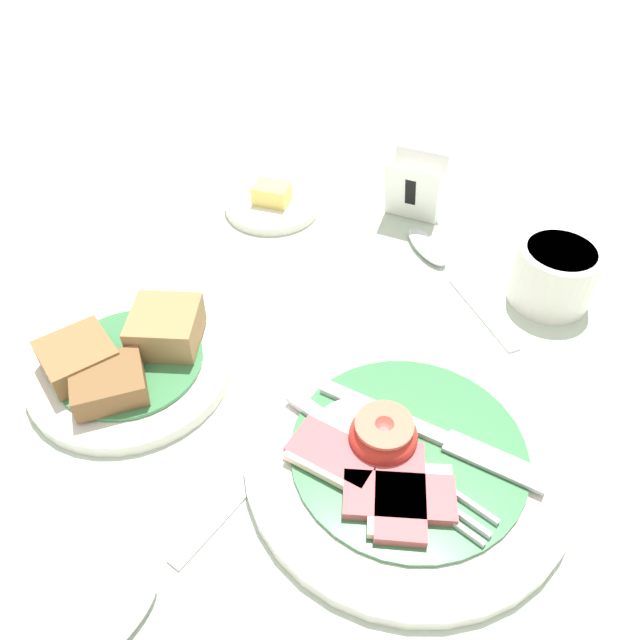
{
  "coord_description": "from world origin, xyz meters",
  "views": [
    {
      "loc": [
        0.15,
        -0.25,
        0.42
      ],
      "look_at": [
        -0.04,
        0.11,
        0.02
      ],
      "focal_mm": 35.0,
      "sensor_mm": 36.0,
      "label": 1
    }
  ],
  "objects_px": {
    "breakfast_plate": "(402,455)",
    "bread_plate": "(129,361)",
    "teaspoon_near_cup": "(444,263)",
    "sugar_cup": "(555,273)",
    "butter_dish": "(272,203)",
    "number_card": "(414,189)",
    "teaspoon_by_saucer": "(146,592)"
  },
  "relations": [
    {
      "from": "butter_dish",
      "to": "teaspoon_by_saucer",
      "type": "xyz_separation_m",
      "value": [
        0.16,
        -0.42,
        -0.0
      ]
    },
    {
      "from": "bread_plate",
      "to": "butter_dish",
      "type": "distance_m",
      "value": 0.28
    },
    {
      "from": "teaspoon_by_saucer",
      "to": "number_card",
      "type": "bearing_deg",
      "value": -170.56
    },
    {
      "from": "number_card",
      "to": "teaspoon_near_cup",
      "type": "xyz_separation_m",
      "value": [
        0.06,
        -0.07,
        -0.03
      ]
    },
    {
      "from": "sugar_cup",
      "to": "butter_dish",
      "type": "xyz_separation_m",
      "value": [
        -0.32,
        0.0,
        -0.02
      ]
    },
    {
      "from": "breakfast_plate",
      "to": "teaspoon_near_cup",
      "type": "xyz_separation_m",
      "value": [
        -0.05,
        0.24,
        -0.01
      ]
    },
    {
      "from": "butter_dish",
      "to": "teaspoon_by_saucer",
      "type": "relative_size",
      "value": 0.57
    },
    {
      "from": "bread_plate",
      "to": "teaspoon_by_saucer",
      "type": "relative_size",
      "value": 0.91
    },
    {
      "from": "breakfast_plate",
      "to": "bread_plate",
      "type": "height_order",
      "value": "bread_plate"
    },
    {
      "from": "teaspoon_by_saucer",
      "to": "butter_dish",
      "type": "bearing_deg",
      "value": -151.11
    },
    {
      "from": "breakfast_plate",
      "to": "teaspoon_by_saucer",
      "type": "bearing_deg",
      "value": -121.82
    },
    {
      "from": "breakfast_plate",
      "to": "bread_plate",
      "type": "bearing_deg",
      "value": -173.68
    },
    {
      "from": "breakfast_plate",
      "to": "sugar_cup",
      "type": "relative_size",
      "value": 3.2
    },
    {
      "from": "sugar_cup",
      "to": "teaspoon_by_saucer",
      "type": "distance_m",
      "value": 0.45
    },
    {
      "from": "breakfast_plate",
      "to": "teaspoon_near_cup",
      "type": "height_order",
      "value": "breakfast_plate"
    },
    {
      "from": "teaspoon_near_cup",
      "to": "bread_plate",
      "type": "bearing_deg",
      "value": 94.91
    },
    {
      "from": "bread_plate",
      "to": "butter_dish",
      "type": "height_order",
      "value": "bread_plate"
    },
    {
      "from": "number_card",
      "to": "teaspoon_near_cup",
      "type": "relative_size",
      "value": 0.46
    },
    {
      "from": "number_card",
      "to": "teaspoon_near_cup",
      "type": "height_order",
      "value": "number_card"
    },
    {
      "from": "breakfast_plate",
      "to": "teaspoon_near_cup",
      "type": "relative_size",
      "value": 1.58
    },
    {
      "from": "butter_dish",
      "to": "number_card",
      "type": "bearing_deg",
      "value": 22.35
    },
    {
      "from": "sugar_cup",
      "to": "butter_dish",
      "type": "bearing_deg",
      "value": 179.18
    },
    {
      "from": "number_card",
      "to": "teaspoon_near_cup",
      "type": "distance_m",
      "value": 0.1
    },
    {
      "from": "breakfast_plate",
      "to": "butter_dish",
      "type": "distance_m",
      "value": 0.36
    },
    {
      "from": "bread_plate",
      "to": "teaspoon_by_saucer",
      "type": "height_order",
      "value": "bread_plate"
    },
    {
      "from": "bread_plate",
      "to": "teaspoon_by_saucer",
      "type": "bearing_deg",
      "value": -46.88
    },
    {
      "from": "sugar_cup",
      "to": "teaspoon_near_cup",
      "type": "bearing_deg",
      "value": -178.55
    },
    {
      "from": "sugar_cup",
      "to": "butter_dish",
      "type": "distance_m",
      "value": 0.32
    },
    {
      "from": "butter_dish",
      "to": "teaspoon_by_saucer",
      "type": "height_order",
      "value": "butter_dish"
    },
    {
      "from": "teaspoon_by_saucer",
      "to": "sugar_cup",
      "type": "bearing_deg",
      "value": 167.01
    },
    {
      "from": "breakfast_plate",
      "to": "bread_plate",
      "type": "distance_m",
      "value": 0.25
    },
    {
      "from": "breakfast_plate",
      "to": "number_card",
      "type": "height_order",
      "value": "number_card"
    }
  ]
}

